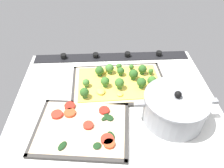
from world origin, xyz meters
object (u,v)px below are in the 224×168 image
(baking_tray_back, at_px, (82,128))
(veggie_pizza_back, at_px, (83,126))
(cooking_pot, at_px, (174,108))
(baking_tray_front, at_px, (119,84))
(broccoli_pizza, at_px, (120,81))

(baking_tray_back, relative_size, veggie_pizza_back, 1.08)
(veggie_pizza_back, bearing_deg, cooking_pot, -174.12)
(baking_tray_front, bearing_deg, baking_tray_back, 57.10)
(baking_tray_front, xyz_separation_m, veggie_pizza_back, (0.14, 0.22, 0.01))
(broccoli_pizza, height_order, cooking_pot, cooking_pot)
(broccoli_pizza, bearing_deg, veggie_pizza_back, 56.88)
(baking_tray_front, distance_m, veggie_pizza_back, 0.27)
(baking_tray_front, relative_size, baking_tray_back, 1.17)
(baking_tray_front, xyz_separation_m, baking_tray_back, (0.15, 0.23, 0.00))
(baking_tray_front, bearing_deg, veggie_pizza_back, 57.43)
(baking_tray_back, relative_size, cooking_pot, 1.19)
(baking_tray_front, height_order, veggie_pizza_back, veggie_pizza_back)
(veggie_pizza_back, bearing_deg, baking_tray_front, -122.57)
(veggie_pizza_back, distance_m, cooking_pot, 0.33)
(broccoli_pizza, xyz_separation_m, veggie_pizza_back, (0.15, 0.22, -0.01))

